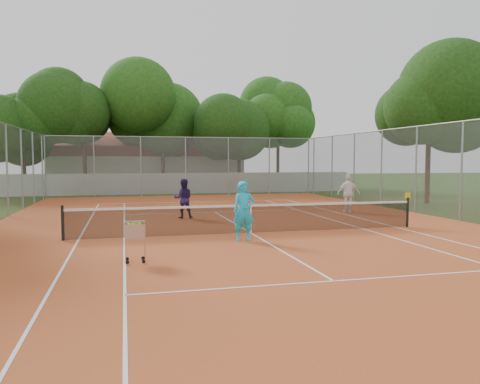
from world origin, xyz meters
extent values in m
plane|color=#1A370F|center=(0.00, 0.00, 0.00)|extent=(120.00, 120.00, 0.00)
cube|color=#B75023|center=(0.00, 0.00, 0.01)|extent=(18.00, 34.00, 0.02)
cube|color=white|center=(0.00, 0.00, 0.02)|extent=(10.98, 23.78, 0.01)
cube|color=black|center=(0.00, 0.00, 0.51)|extent=(11.88, 0.10, 0.98)
cube|color=slate|center=(0.00, 0.00, 2.00)|extent=(18.00, 34.00, 4.00)
cube|color=silver|center=(0.00, 19.00, 0.75)|extent=(26.00, 0.30, 1.50)
cube|color=beige|center=(-2.00, 29.00, 2.20)|extent=(16.40, 9.00, 4.40)
cube|color=black|center=(0.00, 22.00, 5.00)|extent=(29.00, 19.00, 10.00)
imported|color=#1BB7EB|center=(-0.59, -1.35, 0.93)|extent=(0.68, 0.46, 1.81)
imported|color=#201747|center=(-1.70, 4.55, 0.85)|extent=(0.85, 0.68, 1.65)
imported|color=white|center=(6.11, 4.99, 0.91)|extent=(1.11, 0.65, 1.77)
cube|color=silver|center=(-3.87, -3.65, 0.54)|extent=(0.62, 0.62, 1.04)
camera|label=1|loc=(-4.09, -14.99, 2.49)|focal=35.00mm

